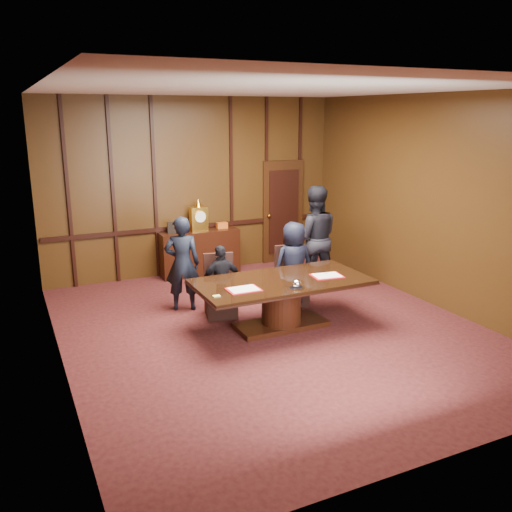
{
  "coord_description": "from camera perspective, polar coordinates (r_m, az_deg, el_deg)",
  "views": [
    {
      "loc": [
        -3.48,
        -6.79,
        3.18
      ],
      "look_at": [
        -0.05,
        0.48,
        1.05
      ],
      "focal_mm": 38.0,
      "sensor_mm": 36.0,
      "label": 1
    }
  ],
  "objects": [
    {
      "name": "signatory_left",
      "position": [
        8.6,
        -3.63,
        -2.7
      ],
      "size": [
        0.7,
        0.31,
        1.18
      ],
      "primitive_type": "imported",
      "rotation": [
        0.0,
        0.0,
        3.11
      ],
      "color": "black",
      "rests_on": "ground"
    },
    {
      "name": "signatory_right",
      "position": [
        9.1,
        3.98,
        -0.86
      ],
      "size": [
        0.71,
        0.47,
        1.44
      ],
      "primitive_type": "imported",
      "rotation": [
        0.0,
        0.0,
        3.13
      ],
      "color": "black",
      "rests_on": "ground"
    },
    {
      "name": "chair_left",
      "position": [
        8.76,
        -3.75,
        -4.42
      ],
      "size": [
        0.58,
        0.58,
        0.99
      ],
      "rotation": [
        0.0,
        0.0,
        -0.23
      ],
      "color": "black",
      "rests_on": "ground"
    },
    {
      "name": "notepad",
      "position": [
        7.4,
        -4.18,
        -4.23
      ],
      "size": [
        0.1,
        0.07,
        0.01
      ],
      "primitive_type": "cube",
      "rotation": [
        0.0,
        0.0,
        -0.04
      ],
      "color": "#D2D267",
      "rests_on": "conference_table"
    },
    {
      "name": "witness_right",
      "position": [
        9.94,
        6.08,
        1.87
      ],
      "size": [
        1.13,
        1.0,
        1.92
      ],
      "primitive_type": "imported",
      "rotation": [
        0.0,
        0.0,
        2.8
      ],
      "color": "black",
      "rests_on": "ground"
    },
    {
      "name": "witness_left",
      "position": [
        8.94,
        -7.76,
        -0.8
      ],
      "size": [
        0.67,
        0.55,
        1.58
      ],
      "primitive_type": "imported",
      "rotation": [
        0.0,
        0.0,
        2.8
      ],
      "color": "black",
      "rests_on": "ground"
    },
    {
      "name": "sideboard",
      "position": [
        10.97,
        -5.95,
        0.55
      ],
      "size": [
        1.6,
        0.45,
        1.54
      ],
      "color": "black",
      "rests_on": "ground"
    },
    {
      "name": "room",
      "position": [
        7.92,
        1.84,
        4.24
      ],
      "size": [
        7.0,
        7.04,
        3.5
      ],
      "color": "black",
      "rests_on": "ground"
    },
    {
      "name": "folder_left",
      "position": [
        7.65,
        -1.32,
        -3.54
      ],
      "size": [
        0.46,
        0.34,
        0.02
      ],
      "rotation": [
        0.0,
        0.0,
        -0.01
      ],
      "color": "#B51016",
      "rests_on": "conference_table"
    },
    {
      "name": "folder_right",
      "position": [
        8.35,
        7.49,
        -2.08
      ],
      "size": [
        0.5,
        0.39,
        0.02
      ],
      "rotation": [
        0.0,
        0.0,
        -0.13
      ],
      "color": "#B51016",
      "rests_on": "conference_table"
    },
    {
      "name": "chair_right",
      "position": [
        9.29,
        3.73,
        -3.29
      ],
      "size": [
        0.56,
        0.56,
        0.99
      ],
      "rotation": [
        0.0,
        0.0,
        -0.17
      ],
      "color": "black",
      "rests_on": "ground"
    },
    {
      "name": "conference_table",
      "position": [
        8.19,
        2.7,
        -4.18
      ],
      "size": [
        2.62,
        1.32,
        0.76
      ],
      "color": "black",
      "rests_on": "ground"
    },
    {
      "name": "inkstand",
      "position": [
        7.72,
        4.29,
        -3.02
      ],
      "size": [
        0.2,
        0.14,
        0.12
      ],
      "color": "white",
      "rests_on": "conference_table"
    }
  ]
}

